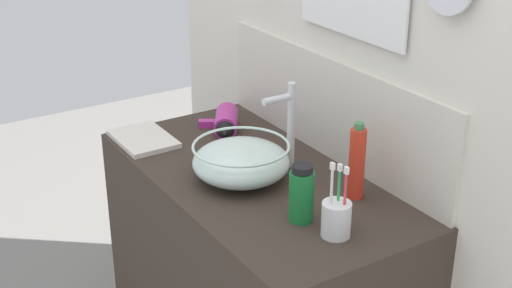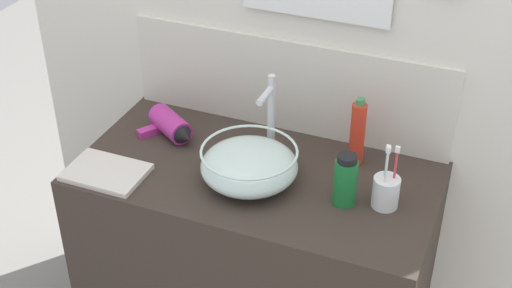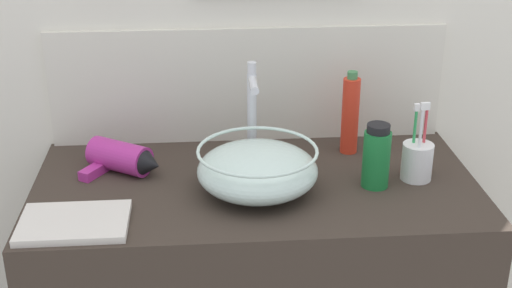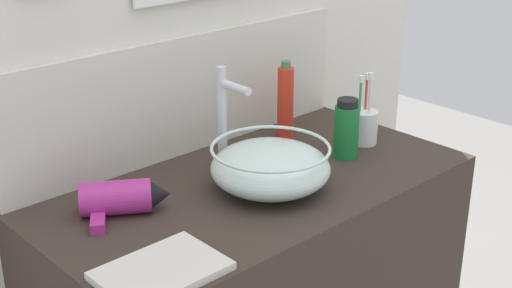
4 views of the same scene
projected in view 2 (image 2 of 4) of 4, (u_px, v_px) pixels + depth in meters
vanity_counter at (256, 280)px, 2.33m from camera, size 1.06×0.54×0.87m
back_panel at (294, 16)px, 2.12m from camera, size 1.86×0.10×2.48m
glass_bowl_sink at (250, 165)px, 2.02m from camera, size 0.28×0.28×0.11m
faucet at (271, 111)px, 2.10m from camera, size 0.02×0.11×0.26m
hair_drier at (172, 127)px, 2.24m from camera, size 0.21×0.16×0.08m
toothbrush_cup at (386, 191)px, 1.94m from camera, size 0.07×0.07×0.20m
lotion_bottle at (357, 133)px, 2.08m from camera, size 0.04×0.04×0.22m
spray_bottle at (345, 180)px, 1.94m from camera, size 0.06×0.06×0.16m
hand_towel at (106, 172)px, 2.08m from camera, size 0.23×0.16×0.02m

